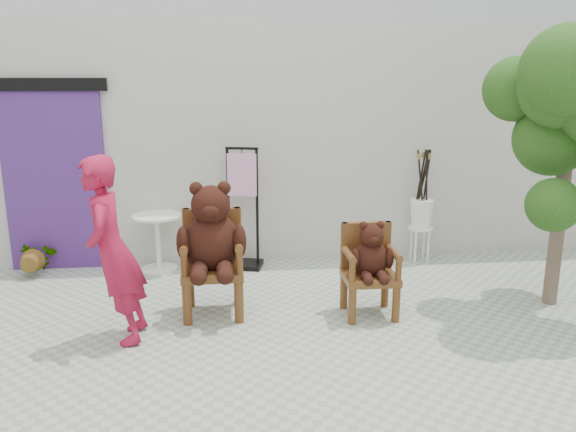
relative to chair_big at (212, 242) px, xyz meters
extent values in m
plane|color=#A0A795|center=(1.09, -0.92, -0.76)|extent=(60.00, 60.00, 0.00)
cube|color=beige|center=(1.09, 2.18, 0.74)|extent=(9.00, 1.00, 3.00)
cube|color=#4B2571|center=(-1.91, 1.66, 0.34)|extent=(1.20, 0.08, 2.20)
cube|color=black|center=(-1.91, 1.62, 1.49)|extent=(1.40, 0.06, 0.15)
cylinder|color=#4C2A10|center=(-0.25, -0.23, -0.55)|extent=(0.09, 0.09, 0.42)
cylinder|color=#4C2A10|center=(-0.25, 0.22, -0.55)|extent=(0.09, 0.09, 0.42)
cylinder|color=#4C2A10|center=(0.25, -0.23, -0.55)|extent=(0.09, 0.09, 0.42)
cylinder|color=#4C2A10|center=(0.25, 0.22, -0.55)|extent=(0.09, 0.09, 0.42)
cube|color=#4C2A10|center=(0.00, -0.01, -0.30)|extent=(0.60, 0.55, 0.08)
cube|color=#4C2A10|center=(0.00, 0.23, 0.01)|extent=(0.57, 0.08, 0.55)
cylinder|color=#4C2A10|center=(-0.26, 0.23, 0.01)|extent=(0.08, 0.08, 0.55)
cylinder|color=#4C2A10|center=(-0.26, -0.23, -0.14)|extent=(0.07, 0.07, 0.25)
cylinder|color=#4C2A10|center=(-0.26, -0.01, -0.01)|extent=(0.08, 0.52, 0.08)
cylinder|color=#4C2A10|center=(0.26, 0.23, 0.01)|extent=(0.08, 0.08, 0.55)
cylinder|color=#4C2A10|center=(0.26, -0.23, -0.14)|extent=(0.07, 0.07, 0.25)
cylinder|color=#4C2A10|center=(0.26, -0.01, -0.01)|extent=(0.08, 0.52, 0.08)
ellipsoid|color=black|center=(0.00, 0.02, -0.02)|extent=(0.57, 0.48, 0.60)
sphere|color=black|center=(0.00, -0.01, 0.37)|extent=(0.38, 0.38, 0.38)
ellipsoid|color=black|center=(0.00, -0.16, 0.35)|extent=(0.17, 0.14, 0.14)
sphere|color=black|center=(-0.13, 0.00, 0.53)|extent=(0.13, 0.13, 0.13)
sphere|color=black|center=(0.13, 0.00, 0.53)|extent=(0.13, 0.13, 0.13)
ellipsoid|color=black|center=(-0.27, -0.10, 0.02)|extent=(0.13, 0.19, 0.34)
ellipsoid|color=black|center=(-0.12, -0.23, -0.21)|extent=(0.17, 0.33, 0.17)
sphere|color=black|center=(-0.12, -0.37, -0.23)|extent=(0.16, 0.16, 0.16)
ellipsoid|color=black|center=(0.27, -0.10, 0.02)|extent=(0.13, 0.19, 0.34)
ellipsoid|color=black|center=(0.12, -0.23, -0.21)|extent=(0.17, 0.33, 0.17)
sphere|color=black|center=(0.12, -0.37, -0.23)|extent=(0.16, 0.16, 0.16)
cylinder|color=#4C2A10|center=(1.33, -0.39, -0.58)|extent=(0.08, 0.08, 0.36)
cylinder|color=#4C2A10|center=(1.33, 0.00, -0.58)|extent=(0.08, 0.08, 0.36)
cylinder|color=#4C2A10|center=(1.77, -0.39, -0.58)|extent=(0.08, 0.08, 0.36)
cylinder|color=#4C2A10|center=(1.77, 0.00, -0.58)|extent=(0.08, 0.08, 0.36)
cube|color=#4C2A10|center=(1.55, -0.20, -0.36)|extent=(0.52, 0.48, 0.07)
cube|color=#4C2A10|center=(1.55, 0.01, -0.09)|extent=(0.50, 0.07, 0.48)
cylinder|color=#4C2A10|center=(1.32, 0.01, -0.09)|extent=(0.07, 0.07, 0.48)
cylinder|color=#4C2A10|center=(1.32, -0.39, -0.22)|extent=(0.06, 0.06, 0.22)
cylinder|color=#4C2A10|center=(1.32, -0.20, -0.11)|extent=(0.07, 0.45, 0.07)
cylinder|color=#4C2A10|center=(1.78, 0.01, -0.09)|extent=(0.07, 0.07, 0.48)
cylinder|color=#4C2A10|center=(1.78, -0.39, -0.22)|extent=(0.06, 0.06, 0.22)
cylinder|color=#4C2A10|center=(1.78, -0.20, -0.11)|extent=(0.07, 0.45, 0.07)
ellipsoid|color=black|center=(1.55, -0.19, -0.17)|extent=(0.36, 0.30, 0.37)
sphere|color=black|center=(1.55, -0.21, 0.07)|extent=(0.24, 0.24, 0.24)
ellipsoid|color=black|center=(1.55, -0.30, 0.06)|extent=(0.11, 0.09, 0.09)
sphere|color=black|center=(1.47, -0.20, 0.17)|extent=(0.08, 0.08, 0.08)
sphere|color=black|center=(1.63, -0.20, 0.17)|extent=(0.08, 0.08, 0.08)
ellipsoid|color=black|center=(1.38, -0.26, -0.15)|extent=(0.08, 0.12, 0.21)
ellipsoid|color=black|center=(1.47, -0.35, -0.29)|extent=(0.10, 0.21, 0.10)
sphere|color=black|center=(1.47, -0.43, -0.31)|extent=(0.10, 0.10, 0.10)
ellipsoid|color=black|center=(1.72, -0.26, -0.15)|extent=(0.08, 0.12, 0.21)
ellipsoid|color=black|center=(1.63, -0.35, -0.29)|extent=(0.10, 0.21, 0.10)
sphere|color=black|center=(1.63, -0.43, -0.31)|extent=(0.10, 0.10, 0.10)
imported|color=#A41435|center=(-0.85, -0.49, 0.08)|extent=(0.41, 0.62, 1.68)
cylinder|color=white|center=(-0.70, 1.43, -0.07)|extent=(0.60, 0.60, 0.03)
cylinder|color=white|center=(-0.70, 1.43, -0.41)|extent=(0.06, 0.06, 0.68)
cylinder|color=white|center=(-0.70, 1.43, -0.74)|extent=(0.44, 0.44, 0.03)
cube|color=black|center=(0.18, 1.47, -0.01)|extent=(0.04, 0.04, 1.50)
cube|color=black|center=(0.53, 1.38, -0.01)|extent=(0.04, 0.04, 1.50)
cube|color=black|center=(0.35, 1.43, 0.74)|extent=(0.40, 0.12, 0.03)
cube|color=black|center=(0.35, 1.43, -0.73)|extent=(0.52, 0.44, 0.06)
cube|color=#E59DC5|center=(0.35, 1.42, 0.42)|extent=(0.36, 0.12, 0.52)
cylinder|color=black|center=(0.35, 1.43, 0.71)|extent=(0.01, 0.01, 0.08)
cylinder|color=white|center=(2.64, 1.43, -0.32)|extent=(0.32, 0.32, 0.03)
cylinder|color=white|center=(2.72, 1.51, -0.54)|extent=(0.03, 0.03, 0.44)
cylinder|color=white|center=(2.55, 1.51, -0.54)|extent=(0.03, 0.03, 0.44)
cylinder|color=white|center=(2.55, 1.34, -0.54)|extent=(0.03, 0.03, 0.44)
cylinder|color=white|center=(2.72, 1.34, -0.54)|extent=(0.03, 0.03, 0.44)
cylinder|color=black|center=(2.61, 1.47, 0.30)|extent=(0.16, 0.10, 0.79)
cylinder|color=brown|center=(2.58, 1.52, 0.62)|extent=(0.05, 0.04, 0.08)
cylinder|color=black|center=(2.64, 1.48, 0.30)|extent=(0.15, 0.03, 0.79)
cylinder|color=brown|center=(2.64, 1.52, 0.62)|extent=(0.05, 0.04, 0.08)
cylinder|color=black|center=(2.66, 1.38, 0.30)|extent=(0.08, 0.06, 0.80)
cylinder|color=brown|center=(2.68, 1.36, 0.62)|extent=(0.04, 0.04, 0.07)
cylinder|color=black|center=(2.65, 1.47, 0.30)|extent=(0.16, 0.07, 0.79)
cylinder|color=brown|center=(2.67, 1.52, 0.62)|extent=(0.05, 0.04, 0.08)
cylinder|color=black|center=(2.59, 1.40, 0.30)|extent=(0.09, 0.15, 0.79)
cylinder|color=brown|center=(2.54, 1.38, 0.62)|extent=(0.04, 0.05, 0.08)
cylinder|color=black|center=(2.68, 1.45, 0.30)|extent=(0.06, 0.10, 0.80)
cylinder|color=brown|center=(2.71, 1.46, 0.62)|extent=(0.04, 0.04, 0.07)
cylinder|color=#4F3C2F|center=(3.54, -0.10, 0.51)|extent=(0.14, 0.14, 2.53)
sphere|color=#15360E|center=(3.25, -0.33, 1.48)|extent=(0.77, 0.77, 0.77)
sphere|color=#15360E|center=(3.19, -0.51, 1.63)|extent=(0.83, 0.83, 0.83)
sphere|color=#15360E|center=(3.08, 0.15, 1.46)|extent=(0.65, 0.65, 0.65)
sphere|color=#15360E|center=(3.39, -0.05, 0.98)|extent=(0.75, 0.75, 0.75)
sphere|color=#15360E|center=(3.73, 0.29, 0.97)|extent=(0.65, 0.65, 0.65)
sphere|color=#15360E|center=(3.18, -0.55, 0.42)|extent=(0.51, 0.51, 0.51)
imported|color=#15360E|center=(-2.16, 1.43, -0.52)|extent=(0.43, 0.38, 0.47)
camera|label=1|loc=(0.16, -5.34, 1.56)|focal=35.00mm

